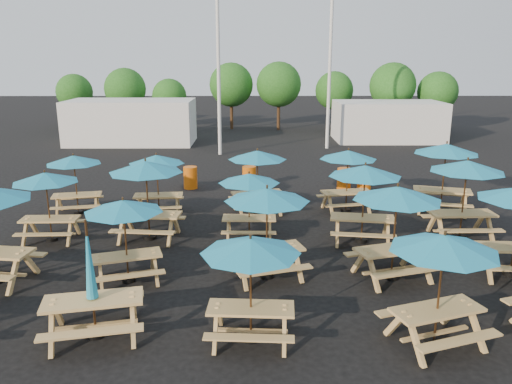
{
  "coord_description": "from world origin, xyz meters",
  "views": [
    {
      "loc": [
        -0.11,
        -14.57,
        5.44
      ],
      "look_at": [
        0.0,
        1.5,
        1.1
      ],
      "focal_mm": 35.0,
      "sensor_mm": 36.0,
      "label": 1
    }
  ],
  "objects_px": {
    "picnic_unit_19": "(446,153)",
    "waste_bin_3": "(364,180)",
    "picnic_unit_14": "(365,175)",
    "waste_bin_0": "(190,178)",
    "picnic_unit_13": "(397,199)",
    "picnic_unit_15": "(348,158)",
    "picnic_unit_9": "(267,200)",
    "picnic_unit_12": "(444,250)",
    "waste_bin_2": "(344,179)",
    "picnic_unit_5": "(124,211)",
    "picnic_unit_8": "(251,252)",
    "picnic_unit_3": "(74,163)",
    "picnic_unit_6": "(146,171)",
    "picnic_unit_4": "(92,290)",
    "picnic_unit_18": "(467,171)",
    "picnic_unit_11": "(257,159)",
    "picnic_unit_7": "(157,163)",
    "picnic_unit_10": "(249,182)",
    "waste_bin_1": "(249,177)",
    "picnic_unit_2": "(46,181)"
  },
  "relations": [
    {
      "from": "picnic_unit_12",
      "to": "picnic_unit_19",
      "type": "bearing_deg",
      "value": 50.26
    },
    {
      "from": "picnic_unit_13",
      "to": "waste_bin_0",
      "type": "distance_m",
      "value": 11.13
    },
    {
      "from": "picnic_unit_3",
      "to": "picnic_unit_18",
      "type": "height_order",
      "value": "picnic_unit_18"
    },
    {
      "from": "picnic_unit_18",
      "to": "picnic_unit_4",
      "type": "bearing_deg",
      "value": -150.92
    },
    {
      "from": "picnic_unit_2",
      "to": "picnic_unit_12",
      "type": "bearing_deg",
      "value": -32.38
    },
    {
      "from": "picnic_unit_6",
      "to": "picnic_unit_9",
      "type": "relative_size",
      "value": 0.94
    },
    {
      "from": "picnic_unit_11",
      "to": "picnic_unit_4",
      "type": "bearing_deg",
      "value": -126.02
    },
    {
      "from": "picnic_unit_4",
      "to": "waste_bin_3",
      "type": "height_order",
      "value": "picnic_unit_4"
    },
    {
      "from": "picnic_unit_3",
      "to": "picnic_unit_10",
      "type": "relative_size",
      "value": 1.08
    },
    {
      "from": "picnic_unit_5",
      "to": "waste_bin_0",
      "type": "xyz_separation_m",
      "value": [
        0.46,
        9.25,
        -1.38
      ]
    },
    {
      "from": "waste_bin_0",
      "to": "picnic_unit_3",
      "type": "bearing_deg",
      "value": -135.51
    },
    {
      "from": "picnic_unit_14",
      "to": "picnic_unit_15",
      "type": "distance_m",
      "value": 3.13
    },
    {
      "from": "waste_bin_2",
      "to": "picnic_unit_5",
      "type": "bearing_deg",
      "value": -128.13
    },
    {
      "from": "picnic_unit_2",
      "to": "picnic_unit_15",
      "type": "relative_size",
      "value": 0.92
    },
    {
      "from": "picnic_unit_4",
      "to": "picnic_unit_6",
      "type": "distance_m",
      "value": 5.69
    },
    {
      "from": "picnic_unit_6",
      "to": "picnic_unit_7",
      "type": "relative_size",
      "value": 1.14
    },
    {
      "from": "picnic_unit_3",
      "to": "picnic_unit_6",
      "type": "height_order",
      "value": "picnic_unit_6"
    },
    {
      "from": "picnic_unit_9",
      "to": "picnic_unit_12",
      "type": "bearing_deg",
      "value": -61.29
    },
    {
      "from": "waste_bin_0",
      "to": "waste_bin_1",
      "type": "xyz_separation_m",
      "value": [
        2.52,
        0.05,
        0.0
      ]
    },
    {
      "from": "picnic_unit_2",
      "to": "picnic_unit_15",
      "type": "xyz_separation_m",
      "value": [
        9.58,
        2.94,
        0.1
      ]
    },
    {
      "from": "picnic_unit_9",
      "to": "waste_bin_2",
      "type": "bearing_deg",
      "value": 50.71
    },
    {
      "from": "picnic_unit_10",
      "to": "picnic_unit_11",
      "type": "height_order",
      "value": "picnic_unit_11"
    },
    {
      "from": "picnic_unit_4",
      "to": "picnic_unit_6",
      "type": "relative_size",
      "value": 0.99
    },
    {
      "from": "picnic_unit_4",
      "to": "picnic_unit_7",
      "type": "height_order",
      "value": "picnic_unit_4"
    },
    {
      "from": "picnic_unit_8",
      "to": "waste_bin_2",
      "type": "bearing_deg",
      "value": 74.83
    },
    {
      "from": "picnic_unit_14",
      "to": "picnic_unit_19",
      "type": "bearing_deg",
      "value": 49.63
    },
    {
      "from": "picnic_unit_19",
      "to": "waste_bin_1",
      "type": "relative_size",
      "value": 2.96
    },
    {
      "from": "picnic_unit_11",
      "to": "picnic_unit_18",
      "type": "distance_m",
      "value": 6.82
    },
    {
      "from": "picnic_unit_4",
      "to": "picnic_unit_8",
      "type": "bearing_deg",
      "value": -15.06
    },
    {
      "from": "picnic_unit_4",
      "to": "picnic_unit_18",
      "type": "xyz_separation_m",
      "value": [
        9.63,
        5.61,
        1.14
      ]
    },
    {
      "from": "picnic_unit_15",
      "to": "picnic_unit_19",
      "type": "height_order",
      "value": "picnic_unit_19"
    },
    {
      "from": "picnic_unit_11",
      "to": "waste_bin_0",
      "type": "xyz_separation_m",
      "value": [
        -2.84,
        3.54,
        -1.53
      ]
    },
    {
      "from": "waste_bin_0",
      "to": "waste_bin_2",
      "type": "distance_m",
      "value": 6.54
    },
    {
      "from": "picnic_unit_8",
      "to": "picnic_unit_9",
      "type": "height_order",
      "value": "picnic_unit_9"
    },
    {
      "from": "picnic_unit_2",
      "to": "picnic_unit_9",
      "type": "distance_m",
      "value": 7.06
    },
    {
      "from": "picnic_unit_14",
      "to": "waste_bin_1",
      "type": "height_order",
      "value": "picnic_unit_14"
    },
    {
      "from": "picnic_unit_8",
      "to": "waste_bin_0",
      "type": "height_order",
      "value": "picnic_unit_8"
    },
    {
      "from": "picnic_unit_8",
      "to": "picnic_unit_14",
      "type": "relative_size",
      "value": 0.88
    },
    {
      "from": "picnic_unit_14",
      "to": "waste_bin_0",
      "type": "bearing_deg",
      "value": 141.3
    },
    {
      "from": "picnic_unit_5",
      "to": "picnic_unit_18",
      "type": "height_order",
      "value": "picnic_unit_18"
    },
    {
      "from": "picnic_unit_4",
      "to": "picnic_unit_12",
      "type": "distance_m",
      "value": 6.81
    },
    {
      "from": "picnic_unit_18",
      "to": "picnic_unit_14",
      "type": "bearing_deg",
      "value": -174.94
    },
    {
      "from": "picnic_unit_7",
      "to": "picnic_unit_18",
      "type": "bearing_deg",
      "value": -19.08
    },
    {
      "from": "picnic_unit_18",
      "to": "waste_bin_0",
      "type": "relative_size",
      "value": 2.64
    },
    {
      "from": "picnic_unit_8",
      "to": "waste_bin_3",
      "type": "height_order",
      "value": "picnic_unit_8"
    },
    {
      "from": "picnic_unit_13",
      "to": "picnic_unit_15",
      "type": "bearing_deg",
      "value": 73.97
    },
    {
      "from": "picnic_unit_19",
      "to": "waste_bin_3",
      "type": "height_order",
      "value": "picnic_unit_19"
    },
    {
      "from": "picnic_unit_14",
      "to": "waste_bin_3",
      "type": "bearing_deg",
      "value": 85.86
    },
    {
      "from": "picnic_unit_10",
      "to": "picnic_unit_19",
      "type": "bearing_deg",
      "value": 22.62
    },
    {
      "from": "picnic_unit_11",
      "to": "picnic_unit_19",
      "type": "bearing_deg",
      "value": -13.22
    }
  ]
}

